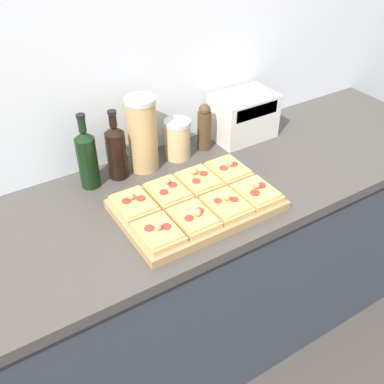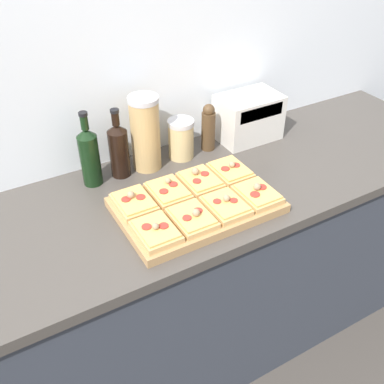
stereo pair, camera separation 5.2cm
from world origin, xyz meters
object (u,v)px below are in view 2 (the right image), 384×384
Objects in this scene: olive_oil_bottle at (89,155)px; pepper_mill at (208,128)px; cutting_board at (196,205)px; wine_bottle at (119,149)px; toaster_oven at (248,117)px; grain_jar_tall at (145,133)px; grain_jar_short at (181,139)px.

pepper_mill is (0.49, 0.00, -0.02)m from olive_oil_bottle.
cutting_board is 0.42m from olive_oil_bottle.
pepper_mill reaches higher than cutting_board.
toaster_oven is at bearing -0.38° from wine_bottle.
grain_jar_tall is 1.47× the size of pepper_mill.
cutting_board is 0.35m from grain_jar_short.
cutting_board is 1.86× the size of olive_oil_bottle.
toaster_oven is at bearing -0.32° from olive_oil_bottle.
cutting_board is 0.35m from grain_jar_tall.
toaster_oven is at bearing -0.68° from grain_jar_short.
wine_bottle is 1.68× the size of grain_jar_short.
pepper_mill is at bearing 0.00° from grain_jar_tall.
wine_bottle is 0.58m from toaster_oven.
wine_bottle is 1.36× the size of pepper_mill.
toaster_oven is (0.44, 0.32, 0.08)m from cutting_board.
olive_oil_bottle is (-0.25, 0.32, 0.10)m from cutting_board.
pepper_mill is (0.38, -0.00, -0.01)m from wine_bottle.
olive_oil_bottle is 0.69m from toaster_oven.
olive_oil_bottle is at bearing -180.00° from grain_jar_short.
cutting_board is 3.30× the size of grain_jar_short.
olive_oil_bottle is 0.22m from grain_jar_tall.
olive_oil_bottle reaches higher than pepper_mill.
grain_jar_short is 0.32m from toaster_oven.
grain_jar_short is (0.37, 0.00, -0.04)m from olive_oil_bottle.
wine_bottle is at bearing 180.00° from grain_jar_short.
wine_bottle is at bearing 0.00° from olive_oil_bottle.
olive_oil_bottle reaches higher than wine_bottle.
wine_bottle is at bearing 113.58° from cutting_board.
grain_jar_short is 0.57× the size of toaster_oven.
grain_jar_short reaches higher than cutting_board.
grain_jar_tall reaches higher than pepper_mill.
olive_oil_bottle is 1.44× the size of pepper_mill.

